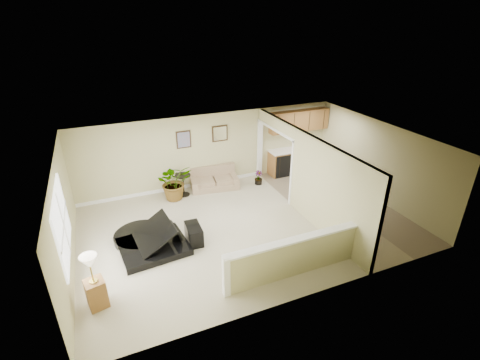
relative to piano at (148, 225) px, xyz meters
name	(u,v)px	position (x,y,z in m)	size (l,w,h in m)	color
floor	(247,225)	(2.69, -0.06, -0.65)	(9.00, 9.00, 0.00)	beige
back_wall	(212,150)	(2.69, 2.94, 0.60)	(9.00, 0.04, 2.50)	#C0BB83
front_wall	(309,249)	(2.69, -3.06, 0.60)	(9.00, 0.04, 2.50)	#C0BB83
left_wall	(64,221)	(-1.81, -0.06, 0.60)	(0.04, 6.00, 2.50)	#C0BB83
right_wall	(378,161)	(7.19, -0.06, 0.60)	(0.04, 6.00, 2.50)	#C0BB83
ceiling	(248,142)	(2.69, -0.06, 1.85)	(9.00, 6.00, 0.04)	silver
kitchen_vinyl	(338,204)	(5.84, -0.06, -0.64)	(2.70, 6.00, 0.01)	tan
interior_partition	(300,173)	(4.49, 0.20, 0.57)	(0.18, 5.99, 2.50)	#C0BB83
pony_half_wall	(292,257)	(2.76, -2.36, -0.13)	(3.42, 0.22, 1.00)	#C0BB83
left_window	(62,224)	(-1.80, -0.56, 0.80)	(0.05, 2.15, 1.45)	white
wall_art_left	(184,140)	(1.74, 2.92, 1.10)	(0.48, 0.04, 0.58)	#322112
wall_mirror	(220,133)	(2.99, 2.92, 1.15)	(0.55, 0.04, 0.55)	#322112
kitchen_cabinets	(296,150)	(5.88, 2.68, 0.22)	(2.36, 0.65, 2.33)	#995F32
piano	(148,225)	(0.00, 0.00, 0.00)	(2.03, 2.10, 1.55)	black
piano_bench	(194,234)	(1.09, -0.23, -0.41)	(0.36, 0.71, 0.47)	black
loveseat	(213,177)	(2.62, 2.65, -0.30)	(1.72, 1.13, 0.91)	tan
accent_table	(183,182)	(1.51, 2.43, -0.18)	(0.51, 0.51, 0.74)	black
palm_plant	(174,182)	(1.20, 2.31, -0.06)	(1.09, 0.95, 1.20)	black
small_plant	(258,179)	(4.14, 2.23, -0.44)	(0.30, 0.30, 0.49)	black
lamp_stand	(95,285)	(-1.35, -1.62, -0.11)	(0.44, 0.44, 1.26)	#995F32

